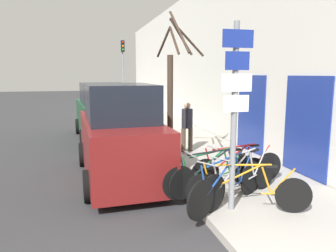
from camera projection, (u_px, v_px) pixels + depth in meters
The scene contains 15 objects.
ground_plane at pixel (110, 141), 13.03m from camera, with size 80.00×80.00×0.00m, color #333335.
sidewalk_curb at pixel (157, 126), 16.35m from camera, with size 3.20×32.00×0.15m.
building_facade at pixel (192, 62), 16.23m from camera, with size 0.23×32.00×6.50m.
signpost at pixel (235, 107), 5.78m from camera, with size 0.57×0.13×3.38m.
bicycle_0 at pixel (247, 190), 5.99m from camera, with size 2.09×0.95×0.90m.
bicycle_1 at pixel (228, 185), 6.17m from camera, with size 2.06×1.31×0.98m.
bicycle_2 at pixel (241, 179), 6.51m from camera, with size 2.24×1.25×0.99m.
bicycle_3 at pixel (218, 176), 6.75m from camera, with size 2.42×0.45×0.97m.
bicycle_4 at pixel (215, 173), 6.97m from camera, with size 2.26×0.89×0.91m.
bicycle_5 at pixel (238, 168), 7.40m from camera, with size 2.31×0.44×0.92m.
parked_car_0 at pixel (120, 136), 8.20m from camera, with size 2.05×4.57×2.40m.
parked_car_1 at pixel (104, 113), 13.28m from camera, with size 2.33×4.87×2.27m.
pedestrian_near at pixel (187, 123), 10.46m from camera, with size 0.41×0.35×1.59m.
street_tree at pixel (172, 93), 8.90m from camera, with size 1.21×1.93×4.11m.
traffic_light at pixel (123, 67), 18.99m from camera, with size 0.20×0.30×4.50m.
Camera 1 is at (-1.06, -1.74, 2.64)m, focal length 35.00 mm.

